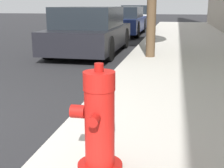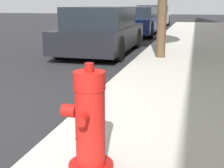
{
  "view_description": "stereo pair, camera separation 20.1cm",
  "coord_description": "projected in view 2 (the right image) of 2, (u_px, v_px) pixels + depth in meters",
  "views": [
    {
      "loc": [
        3.1,
        -2.45,
        1.38
      ],
      "look_at": [
        2.42,
        0.89,
        0.49
      ],
      "focal_mm": 50.0,
      "sensor_mm": 36.0,
      "label": 1
    },
    {
      "loc": [
        3.3,
        -2.4,
        1.38
      ],
      "look_at": [
        2.42,
        0.89,
        0.49
      ],
      "focal_mm": 50.0,
      "sensor_mm": 36.0,
      "label": 2
    }
  ],
  "objects": [
    {
      "name": "parked_car_mid",
      "position": [
        138.0,
        21.0,
        13.85
      ],
      "size": [
        1.7,
        4.18,
        1.24
      ],
      "color": "navy",
      "rests_on": "ground_plane"
    },
    {
      "name": "parked_car_far",
      "position": [
        153.0,
        16.0,
        18.89
      ],
      "size": [
        1.76,
        4.43,
        1.27
      ],
      "color": "silver",
      "rests_on": "ground_plane"
    },
    {
      "name": "fire_hydrant",
      "position": [
        90.0,
        122.0,
        2.35
      ],
      "size": [
        0.4,
        0.41,
        0.83
      ],
      "color": "#A91511",
      "rests_on": "sidewalk_slab"
    },
    {
      "name": "parked_car_near",
      "position": [
        101.0,
        31.0,
        8.74
      ],
      "size": [
        1.74,
        3.91,
        1.29
      ],
      "color": "black",
      "rests_on": "ground_plane"
    }
  ]
}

